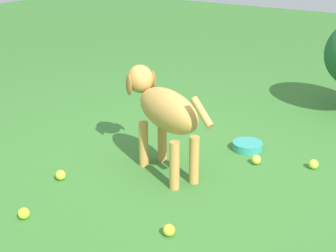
{
  "coord_description": "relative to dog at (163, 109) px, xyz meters",
  "views": [
    {
      "loc": [
        -2.64,
        -1.49,
        1.56
      ],
      "look_at": [
        -0.05,
        0.11,
        0.34
      ],
      "focal_mm": 54.91,
      "sensor_mm": 36.0,
      "label": 1
    }
  ],
  "objects": [
    {
      "name": "ground",
      "position": [
        0.03,
        -0.17,
        -0.44
      ],
      "size": [
        14.0,
        14.0,
        0.0
      ],
      "primitive_type": "plane",
      "color": "#38722D"
    },
    {
      "name": "dog",
      "position": [
        0.0,
        0.0,
        0.0
      ],
      "size": [
        0.51,
        0.9,
        0.66
      ],
      "rotation": [
        0.0,
        0.0,
        1.12
      ],
      "color": "#C69347",
      "rests_on": "ground"
    },
    {
      "name": "tennis_ball_0",
      "position": [
        -0.64,
        -0.44,
        -0.4
      ],
      "size": [
        0.07,
        0.07,
        0.07
      ],
      "primitive_type": "sphere",
      "color": "#CDD331",
      "rests_on": "ground"
    },
    {
      "name": "tennis_ball_1",
      "position": [
        0.42,
        -0.49,
        -0.4
      ],
      "size": [
        0.07,
        0.07,
        0.07
      ],
      "primitive_type": "sphere",
      "color": "#C8D13F",
      "rests_on": "ground"
    },
    {
      "name": "tennis_ball_2",
      "position": [
        0.56,
        -0.85,
        -0.4
      ],
      "size": [
        0.07,
        0.07,
        0.07
      ],
      "primitive_type": "sphere",
      "color": "#C3E43F",
      "rests_on": "ground"
    },
    {
      "name": "tennis_ball_3",
      "position": [
        -0.47,
        0.5,
        -0.4
      ],
      "size": [
        0.07,
        0.07,
        0.07
      ],
      "primitive_type": "sphere",
      "color": "#C4DE32",
      "rests_on": "ground"
    },
    {
      "name": "tennis_ball_4",
      "position": [
        -0.92,
        0.35,
        -0.4
      ],
      "size": [
        0.07,
        0.07,
        0.07
      ],
      "primitive_type": "sphere",
      "color": "#CAE430",
      "rests_on": "ground"
    },
    {
      "name": "water_bowl",
      "position": [
        0.61,
        -0.35,
        -0.41
      ],
      "size": [
        0.22,
        0.22,
        0.06
      ],
      "primitive_type": "cylinder",
      "color": "teal",
      "rests_on": "ground"
    }
  ]
}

